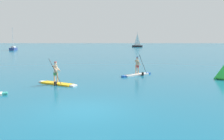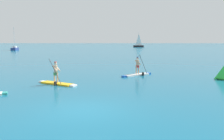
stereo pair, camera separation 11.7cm
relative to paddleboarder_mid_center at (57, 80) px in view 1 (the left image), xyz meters
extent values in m
plane|color=#145B7A|center=(2.76, -6.30, -0.32)|extent=(440.00, 440.00, 0.00)
cube|color=teal|center=(-2.37, -3.19, -0.26)|extent=(0.44, 0.53, 0.13)
cube|color=yellow|center=(0.01, 0.00, -0.26)|extent=(2.69, 1.94, 0.11)
cube|color=white|center=(1.34, -0.75, -0.26)|extent=(0.53, 0.58, 0.11)
cube|color=white|center=(-1.31, 0.76, -0.26)|extent=(0.50, 0.52, 0.11)
cylinder|color=beige|center=(0.05, -0.02, 0.17)|extent=(0.11, 0.11, 0.77)
cylinder|color=beige|center=(-0.20, 0.13, 0.17)|extent=(0.11, 0.11, 0.77)
cube|color=#338C4C|center=(-0.08, 0.06, 0.47)|extent=(0.33, 0.32, 0.22)
cylinder|color=beige|center=(-0.08, 0.06, 0.83)|extent=(0.26, 0.26, 0.54)
sphere|color=beige|center=(-0.08, 0.06, 1.23)|extent=(0.21, 0.21, 0.21)
cylinder|color=red|center=(-0.08, 0.06, 1.33)|extent=(0.18, 0.18, 0.06)
cylinder|color=beige|center=(0.04, 0.16, 0.86)|extent=(0.47, 0.34, 0.45)
cylinder|color=beige|center=(-0.11, -0.10, 0.86)|extent=(0.47, 0.34, 0.45)
cylinder|color=black|center=(0.01, -0.50, 0.73)|extent=(1.00, 0.63, 1.78)
cube|color=black|center=(0.01, -0.50, -0.19)|extent=(0.17, 0.21, 0.32)
cube|color=white|center=(6.33, 4.28, -0.25)|extent=(2.49, 2.16, 0.13)
cube|color=blue|center=(7.53, 5.24, -0.25)|extent=(0.52, 0.53, 0.13)
cube|color=blue|center=(5.13, 3.31, -0.25)|extent=(0.48, 0.48, 0.13)
cylinder|color=tan|center=(6.51, 4.42, 0.21)|extent=(0.11, 0.11, 0.80)
cylinder|color=tan|center=(6.28, 4.23, 0.21)|extent=(0.11, 0.11, 0.80)
cube|color=red|center=(6.39, 4.33, 0.52)|extent=(0.34, 0.33, 0.22)
cylinder|color=tan|center=(6.39, 4.33, 0.88)|extent=(0.26, 0.26, 0.52)
sphere|color=tan|center=(6.39, 4.33, 1.27)|extent=(0.21, 0.21, 0.21)
cylinder|color=navy|center=(6.39, 4.33, 1.37)|extent=(0.18, 0.18, 0.06)
cylinder|color=tan|center=(6.33, 4.48, 0.87)|extent=(0.39, 0.35, 0.51)
cylinder|color=tan|center=(6.53, 4.24, 0.87)|extent=(0.39, 0.35, 0.51)
cylinder|color=black|center=(6.91, 4.24, 0.74)|extent=(0.81, 0.70, 1.80)
cube|color=black|center=(6.91, 4.24, -0.17)|extent=(0.19, 0.21, 0.32)
cube|color=navy|center=(-27.20, 56.42, 0.08)|extent=(2.19, 4.96, 0.79)
cylinder|color=#B2B2B7|center=(-27.20, 56.42, 3.69)|extent=(0.12, 0.12, 6.42)
pyramid|color=white|center=(-27.20, 56.42, 3.08)|extent=(0.98, 1.99, 5.00)
cube|color=silver|center=(-27.20, 56.42, 0.71)|extent=(1.26, 1.87, 0.48)
cube|color=black|center=(15.54, 88.14, 0.08)|extent=(4.68, 3.24, 0.81)
cylinder|color=#B2B2B7|center=(15.54, 88.14, 3.39)|extent=(0.12, 0.12, 5.81)
pyramid|color=white|center=(15.54, 88.14, 3.15)|extent=(2.04, 0.79, 5.11)
camera|label=1|loc=(4.07, -16.73, 2.94)|focal=36.94mm
camera|label=2|loc=(4.19, -16.73, 2.94)|focal=36.94mm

